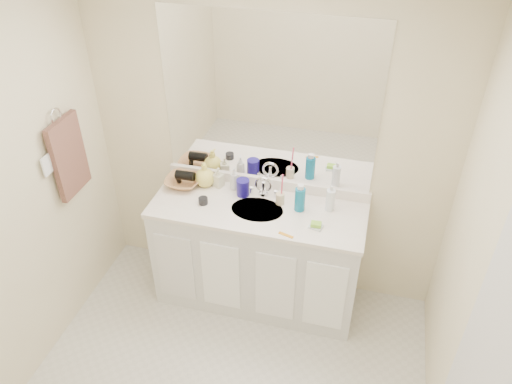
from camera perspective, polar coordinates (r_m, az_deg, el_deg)
The scene contains 26 objects.
ceiling at distance 1.91m, azimuth -7.91°, elevation 16.77°, with size 2.60×2.60×0.02m, color white.
wall_back at distance 3.54m, azimuth 1.36°, elevation 4.93°, with size 2.60×0.02×2.40m, color beige.
wall_right at distance 2.53m, azimuth 24.20°, elevation -14.21°, with size 0.02×2.60×2.40m, color beige.
vanity_cabinet at distance 3.79m, azimuth 0.20°, elevation -7.27°, with size 1.50×0.55×0.85m, color silver.
countertop at distance 3.51m, azimuth 0.21°, elevation -2.00°, with size 1.52×0.57×0.03m, color white.
backsplash at distance 3.68m, azimuth 1.24°, elevation 1.06°, with size 1.52×0.03×0.08m, color white.
sink_basin at distance 3.49m, azimuth 0.13°, elevation -2.15°, with size 0.37×0.37×0.02m, color #B8B4A1.
faucet at distance 3.59m, azimuth 0.86°, elevation 0.39°, with size 0.02×0.02×0.11m, color silver.
mirror at distance 3.37m, azimuth 1.42°, elevation 10.16°, with size 1.48×0.01×1.20m, color white.
blue_mug at distance 3.59m, azimuth -1.50°, elevation 0.53°, with size 0.09×0.09×0.13m, color navy.
tan_cup at distance 3.52m, azimuth 2.78°, elevation -0.76°, with size 0.06×0.06×0.08m, color beige.
toothbrush at distance 3.46m, azimuth 2.99°, elevation 0.67°, with size 0.01×0.01×0.21m, color #FF436A.
mouthwash_bottle at distance 3.45m, azimuth 5.04°, elevation -0.86°, with size 0.07×0.07×0.17m, color #0C6B94.
clear_pump_bottle at distance 3.47m, azimuth 8.49°, elevation -0.92°, with size 0.06×0.06×0.16m, color white.
soap_dish at distance 3.35m, azimuth 6.86°, elevation -3.94°, with size 0.09×0.07×0.01m, color silver.
green_soap at distance 3.34m, azimuth 6.88°, elevation -3.69°, with size 0.07×0.05×0.02m, color #84CA31.
orange_comb at distance 3.27m, azimuth 3.44°, elevation -4.92°, with size 0.11×0.02×0.00m, color orange.
dark_jar at distance 3.55m, azimuth -6.06°, elevation -1.00°, with size 0.07×0.07×0.05m, color black.
soap_bottle_white at distance 3.64m, azimuth -2.50°, elevation 1.54°, with size 0.07×0.07×0.18m, color silver.
soap_bottle_cream at distance 3.69m, azimuth -4.33°, elevation 1.69°, with size 0.07×0.07×0.15m, color beige.
soap_bottle_yellow at distance 3.70m, azimuth -5.88°, elevation 2.02°, with size 0.15×0.15×0.19m, color #EBDB5B.
wicker_basket at distance 3.75m, azimuth -8.31°, elevation 1.19°, with size 0.26×0.26×0.06m, color #AF7546.
hair_dryer at distance 3.71m, azimuth -8.10°, elevation 1.88°, with size 0.07×0.07×0.14m, color black.
towel_ring at distance 3.46m, azimuth -21.90°, elevation 8.05°, with size 0.11×0.11×0.01m, color silver.
hand_towel at distance 3.59m, azimuth -20.60°, elevation 3.80°, with size 0.04×0.32×0.55m, color #4B2F28.
switch_plate at distance 3.44m, azimuth -22.80°, elevation 2.82°, with size 0.01×0.09×0.13m, color white.
Camera 1 is at (0.71, -1.67, 3.00)m, focal length 35.00 mm.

